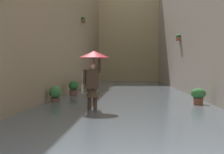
% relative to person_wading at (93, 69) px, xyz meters
% --- Properties ---
extents(ground_plane, '(74.33, 74.33, 0.00)m').
position_rel_person_wading_xyz_m(ground_plane, '(-1.01, -8.23, -1.41)').
color(ground_plane, '#605B56').
extents(flood_water, '(7.01, 35.73, 0.14)m').
position_rel_person_wading_xyz_m(flood_water, '(-1.01, -8.23, -1.34)').
color(flood_water, slate).
rests_on(flood_water, ground_plane).
extents(building_facade_right, '(2.04, 33.73, 10.10)m').
position_rel_person_wading_xyz_m(building_facade_right, '(2.99, -8.23, 3.64)').
color(building_facade_right, tan).
rests_on(building_facade_right, ground_plane).
extents(building_facade_far, '(9.81, 1.80, 12.02)m').
position_rel_person_wading_xyz_m(building_facade_far, '(-1.01, -24.00, 4.60)').
color(building_facade_far, tan).
rests_on(building_facade_far, ground_plane).
extents(person_wading, '(0.98, 0.98, 2.05)m').
position_rel_person_wading_xyz_m(person_wading, '(0.00, 0.00, 0.00)').
color(person_wading, '#2D2319').
rests_on(person_wading, ground_plane).
extents(potted_plant_mid_left, '(0.54, 0.54, 0.72)m').
position_rel_person_wading_xyz_m(potted_plant_mid_left, '(-3.62, -1.79, -0.98)').
color(potted_plant_mid_left, '#9E563D').
rests_on(potted_plant_mid_left, ground_plane).
extents(potted_plant_mid_right, '(0.49, 0.49, 0.76)m').
position_rel_person_wading_xyz_m(potted_plant_mid_right, '(1.76, -2.35, -0.99)').
color(potted_plant_mid_right, brown).
rests_on(potted_plant_mid_right, ground_plane).
extents(potted_plant_near_right, '(0.48, 0.48, 0.84)m').
position_rel_person_wading_xyz_m(potted_plant_near_right, '(1.60, -5.46, -0.95)').
color(potted_plant_near_right, brown).
rests_on(potted_plant_near_right, ground_plane).
extents(potted_plant_far_right, '(0.55, 0.55, 0.81)m').
position_rel_person_wading_xyz_m(potted_plant_far_right, '(1.70, -11.87, -0.97)').
color(potted_plant_far_right, '#9E563D').
rests_on(potted_plant_far_right, ground_plane).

